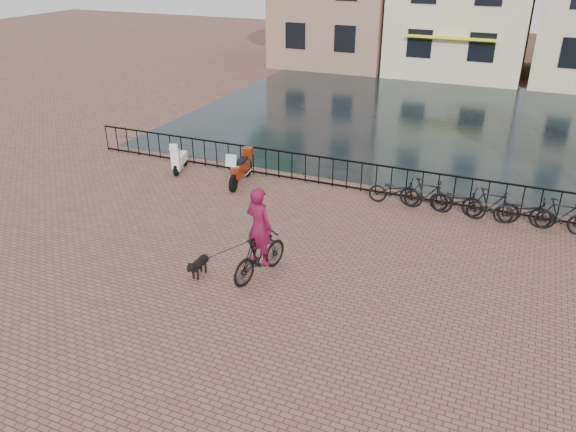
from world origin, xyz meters
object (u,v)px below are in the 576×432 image
at_px(cyclist, 259,239).
at_px(scooter, 180,154).
at_px(dog, 199,266).
at_px(motorcycle, 240,165).

bearing_deg(cyclist, scooter, -28.73).
distance_m(dog, motorcycle, 6.03).
height_order(cyclist, dog, cyclist).
distance_m(dog, scooter, 7.43).
xyz_separation_m(dog, scooter, (-4.42, 5.96, 0.34)).
distance_m(motorcycle, scooter, 2.60).
bearing_deg(motorcycle, scooter, 167.13).
bearing_deg(dog, motorcycle, 107.48).
bearing_deg(scooter, motorcycle, -21.33).
relative_size(cyclist, motorcycle, 1.42).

